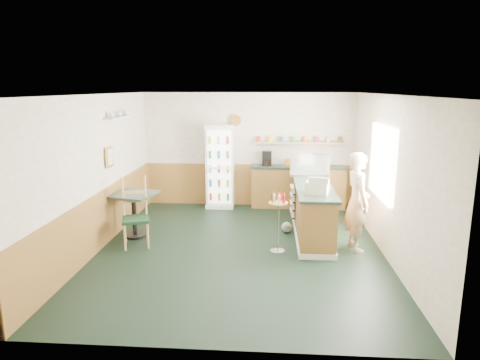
# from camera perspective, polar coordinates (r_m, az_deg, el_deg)

# --- Properties ---
(ground) EXTENTS (6.00, 6.00, 0.00)m
(ground) POSITION_cam_1_polar(r_m,az_deg,el_deg) (7.70, -0.12, -9.19)
(ground) COLOR black
(ground) RESTS_ON ground
(room_envelope) EXTENTS (5.04, 6.02, 2.72)m
(room_envelope) POSITION_cam_1_polar(r_m,az_deg,el_deg) (8.02, -1.36, 2.99)
(room_envelope) COLOR white
(room_envelope) RESTS_ON ground
(service_counter) EXTENTS (0.68, 3.01, 1.01)m
(service_counter) POSITION_cam_1_polar(r_m,az_deg,el_deg) (8.59, 9.44, -3.82)
(service_counter) COLOR olive
(service_counter) RESTS_ON ground
(back_counter) EXTENTS (2.24, 0.42, 1.69)m
(back_counter) POSITION_cam_1_polar(r_m,az_deg,el_deg) (10.23, 7.69, -0.66)
(back_counter) COLOR olive
(back_counter) RESTS_ON ground
(drinks_fridge) EXTENTS (0.65, 0.54, 1.97)m
(drinks_fridge) POSITION_cam_1_polar(r_m,az_deg,el_deg) (10.13, -2.67, 1.83)
(drinks_fridge) COLOR white
(drinks_fridge) RESTS_ON ground
(display_case) EXTENTS (0.81, 0.42, 0.46)m
(display_case) POSITION_cam_1_polar(r_m,az_deg,el_deg) (9.02, 9.26, 2.03)
(display_case) COLOR silver
(display_case) RESTS_ON service_counter
(cash_register) EXTENTS (0.46, 0.48, 0.22)m
(cash_register) POSITION_cam_1_polar(r_m,az_deg,el_deg) (7.53, 10.25, -0.96)
(cash_register) COLOR beige
(cash_register) RESTS_ON service_counter
(shopkeeper) EXTENTS (0.51, 0.65, 1.74)m
(shopkeeper) POSITION_cam_1_polar(r_m,az_deg,el_deg) (7.70, 15.37, -2.80)
(shopkeeper) COLOR tan
(shopkeeper) RESTS_ON ground
(condiment_stand) EXTENTS (0.33, 0.33, 1.04)m
(condiment_stand) POSITION_cam_1_polar(r_m,az_deg,el_deg) (7.41, 5.10, -4.52)
(condiment_stand) COLOR silver
(condiment_stand) RESTS_ON ground
(newspaper_rack) EXTENTS (0.09, 0.40, 0.65)m
(newspaper_rack) POSITION_cam_1_polar(r_m,az_deg,el_deg) (8.73, 7.02, -2.84)
(newspaper_rack) COLOR black
(newspaper_rack) RESTS_ON ground
(cafe_table) EXTENTS (0.93, 0.93, 0.85)m
(cafe_table) POSITION_cam_1_polar(r_m,az_deg,el_deg) (8.40, -13.97, -3.40)
(cafe_table) COLOR black
(cafe_table) RESTS_ON ground
(cafe_chair) EXTENTS (0.58, 0.59, 1.25)m
(cafe_chair) POSITION_cam_1_polar(r_m,az_deg,el_deg) (7.97, -13.59, -3.86)
(cafe_chair) COLOR black
(cafe_chair) RESTS_ON ground
(dog_doorstop) EXTENTS (0.20, 0.26, 0.25)m
(dog_doorstop) POSITION_cam_1_polar(r_m,az_deg,el_deg) (8.54, 6.24, -6.24)
(dog_doorstop) COLOR gray
(dog_doorstop) RESTS_ON ground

